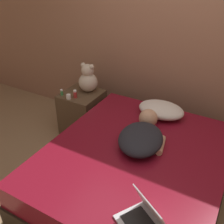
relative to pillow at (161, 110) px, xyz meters
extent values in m
plane|color=#937551|center=(0.03, -0.69, -0.62)|extent=(12.00, 12.00, 0.00)
cube|color=#996B51|center=(0.03, 0.51, 0.68)|extent=(8.00, 0.06, 2.60)
cube|color=#2D2319|center=(0.03, -0.69, -0.46)|extent=(1.56, 1.84, 0.30)
cube|color=maroon|center=(0.03, -0.69, -0.19)|extent=(1.53, 1.80, 0.24)
cube|color=brown|center=(-1.05, -0.02, -0.33)|extent=(0.46, 0.48, 0.56)
ellipsoid|color=beige|center=(0.00, 0.00, 0.00)|extent=(0.50, 0.35, 0.14)
ellipsoid|color=black|center=(0.03, -0.60, 0.01)|extent=(0.50, 0.59, 0.16)
sphere|color=tan|center=(-0.04, -0.26, 0.02)|extent=(0.19, 0.19, 0.19)
cylinder|color=tan|center=(0.20, -0.54, -0.04)|extent=(0.11, 0.24, 0.06)
cube|color=silver|center=(0.41, -1.30, 0.06)|extent=(0.31, 0.24, 0.22)
cube|color=black|center=(0.41, -1.30, 0.06)|extent=(0.27, 0.21, 0.19)
sphere|color=beige|center=(-1.00, 0.09, 0.07)|extent=(0.24, 0.24, 0.24)
sphere|color=beige|center=(-1.00, 0.09, 0.23)|extent=(0.15, 0.15, 0.15)
sphere|color=beige|center=(-1.07, 0.09, 0.28)|extent=(0.06, 0.06, 0.06)
sphere|color=beige|center=(-0.94, 0.09, 0.28)|extent=(0.06, 0.06, 0.06)
cylinder|color=#B72D2D|center=(-1.04, -0.15, -0.01)|extent=(0.04, 0.04, 0.08)
cylinder|color=white|center=(-1.04, -0.15, 0.04)|extent=(0.04, 0.04, 0.02)
cylinder|color=#3D8E4C|center=(-1.22, -0.18, -0.02)|extent=(0.03, 0.03, 0.06)
cylinder|color=white|center=(-1.22, -0.18, 0.01)|extent=(0.03, 0.03, 0.02)
cylinder|color=white|center=(-1.09, -0.21, -0.03)|extent=(0.06, 0.06, 0.05)
cylinder|color=white|center=(-1.09, -0.21, 0.00)|extent=(0.05, 0.05, 0.01)
camera|label=1|loc=(0.74, -2.39, 1.43)|focal=42.00mm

